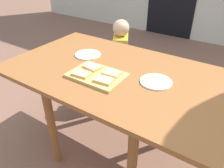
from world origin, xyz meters
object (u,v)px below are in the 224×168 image
dining_table (115,83)px  pizza_slice_near_right (104,80)px  cutting_board (97,75)px  plate_white_left (88,55)px  plate_white_right (156,82)px  pizza_slice_far_right (112,73)px  pizza_slice_near_left (82,74)px  child_left (120,58)px  pizza_slice_far_left (92,67)px

dining_table → pizza_slice_near_right: 0.22m
cutting_board → plate_white_left: bearing=138.9°
plate_white_right → cutting_board: bearing=-157.6°
cutting_board → pizza_slice_far_right: (0.08, 0.05, 0.02)m
pizza_slice_near_right → plate_white_right: 0.32m
dining_table → pizza_slice_near_left: pizza_slice_near_left is taller
pizza_slice_near_right → pizza_slice_near_left: same height
pizza_slice_near_right → plate_white_left: 0.44m
pizza_slice_near_right → child_left: size_ratio=0.13×
pizza_slice_far_left → child_left: child_left is taller
plate_white_right → child_left: (-0.65, 0.65, -0.27)m
pizza_slice_far_right → pizza_slice_far_left: bearing=-179.5°
plate_white_right → plate_white_left: size_ratio=1.00×
pizza_slice_far_right → cutting_board: bearing=-145.7°
plate_white_right → dining_table: bearing=-178.2°
pizza_slice_near_left → plate_white_right: bearing=25.6°
pizza_slice_far_left → child_left: 0.82m
cutting_board → pizza_slice_near_right: bearing=-27.8°
child_left → pizza_slice_near_right: bearing=-64.7°
pizza_slice_far_right → pizza_slice_near_left: 0.19m
dining_table → pizza_slice_far_right: pizza_slice_far_right is taller
cutting_board → child_left: bearing=111.3°
dining_table → cutting_board: cutting_board is taller
pizza_slice_far_left → pizza_slice_near_left: 0.11m
dining_table → pizza_slice_far_left: bearing=-147.8°
pizza_slice_far_right → child_left: 0.88m
dining_table → pizza_slice_far_right: (0.02, -0.08, 0.12)m
pizza_slice_near_right → cutting_board: bearing=152.2°
dining_table → pizza_slice_near_left: bearing=-123.9°
plate_white_right → child_left: 0.95m
cutting_board → plate_white_right: (0.34, 0.14, -0.00)m
dining_table → pizza_slice_far_left: (-0.13, -0.08, 0.12)m
pizza_slice_near_right → pizza_slice_far_right: 0.10m
plate_white_left → dining_table: bearing=-16.5°
plate_white_left → pizza_slice_far_right: bearing=-27.2°
pizza_slice_near_right → plate_white_right: bearing=36.2°
plate_white_left → child_left: size_ratio=0.22×
cutting_board → pizza_slice_far_right: bearing=34.3°
dining_table → child_left: (-0.36, 0.66, -0.17)m
plate_white_left → child_left: child_left is taller
cutting_board → pizza_slice_far_left: (-0.08, 0.05, 0.02)m
dining_table → pizza_slice_far_right: bearing=-73.6°
dining_table → child_left: size_ratio=1.66×
pizza_slice_far_left → cutting_board: bearing=-33.8°
dining_table → child_left: 0.77m
child_left → cutting_board: bearing=-68.7°
dining_table → pizza_slice_near_left: size_ratio=12.42×
dining_table → cutting_board: bearing=-111.8°
dining_table → plate_white_left: plate_white_left is taller
cutting_board → pizza_slice_near_right: pizza_slice_near_right is taller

